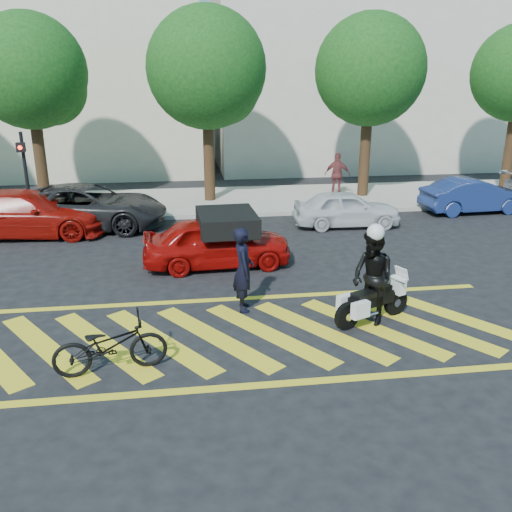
{
  "coord_description": "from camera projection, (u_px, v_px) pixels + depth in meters",
  "views": [
    {
      "loc": [
        -1.14,
        -9.92,
        5.1
      ],
      "look_at": [
        0.51,
        1.92,
        1.05
      ],
      "focal_mm": 38.0,
      "sensor_mm": 36.0,
      "label": 1
    }
  ],
  "objects": [
    {
      "name": "red_convertible",
      "position": [
        217.0,
        242.0,
        14.87
      ],
      "size": [
        4.11,
        1.81,
        1.38
      ],
      "primitive_type": "imported",
      "rotation": [
        0.0,
        0.0,
        1.62
      ],
      "color": "#950906",
      "rests_on": "ground"
    },
    {
      "name": "bicycle",
      "position": [
        110.0,
        345.0,
        9.59
      ],
      "size": [
        2.09,
        1.01,
        1.05
      ],
      "primitive_type": "imported",
      "rotation": [
        0.0,
        0.0,
        1.73
      ],
      "color": "black",
      "rests_on": "ground"
    },
    {
      "name": "tree_center",
      "position": [
        210.0,
        73.0,
        20.78
      ],
      "size": [
        4.6,
        4.6,
        7.56
      ],
      "color": "black",
      "rests_on": "ground"
    },
    {
      "name": "parked_right",
      "position": [
        474.0,
        196.0,
        20.66
      ],
      "size": [
        4.04,
        1.62,
        1.31
      ],
      "primitive_type": "imported",
      "rotation": [
        0.0,
        0.0,
        1.63
      ],
      "color": "navy",
      "rests_on": "ground"
    },
    {
      "name": "parked_left",
      "position": [
        26.0,
        214.0,
        17.65
      ],
      "size": [
        5.23,
        2.34,
        1.49
      ],
      "primitive_type": "imported",
      "rotation": [
        0.0,
        0.0,
        1.52
      ],
      "color": "maroon",
      "rests_on": "ground"
    },
    {
      "name": "police_motorcycle",
      "position": [
        372.0,
        301.0,
        11.55
      ],
      "size": [
        1.86,
        1.08,
        0.87
      ],
      "rotation": [
        0.0,
        0.0,
        0.41
      ],
      "color": "black",
      "rests_on": "ground"
    },
    {
      "name": "building_right",
      "position": [
        360.0,
        65.0,
        30.19
      ],
      "size": [
        16.0,
        8.0,
        11.0
      ],
      "primitive_type": "cube",
      "color": "beige",
      "rests_on": "ground"
    },
    {
      "name": "sidewalk",
      "position": [
        210.0,
        201.0,
        22.32
      ],
      "size": [
        60.0,
        5.0,
        0.15
      ],
      "primitive_type": "cube",
      "color": "#9E998E",
      "rests_on": "ground"
    },
    {
      "name": "crosswalk",
      "position": [
        243.0,
        335.0,
        11.08
      ],
      "size": [
        12.33,
        4.0,
        0.01
      ],
      "color": "gold",
      "rests_on": "ground"
    },
    {
      "name": "officer_bike",
      "position": [
        243.0,
        269.0,
        12.01
      ],
      "size": [
        0.47,
        0.71,
        1.92
      ],
      "primitive_type": "imported",
      "rotation": [
        0.0,
        0.0,
        1.56
      ],
      "color": "black",
      "rests_on": "ground"
    },
    {
      "name": "signal_pole",
      "position": [
        25.0,
        170.0,
        18.76
      ],
      "size": [
        0.28,
        0.43,
        3.2
      ],
      "color": "black",
      "rests_on": "ground"
    },
    {
      "name": "tree_right",
      "position": [
        372.0,
        74.0,
        21.65
      ],
      "size": [
        4.4,
        4.4,
        7.41
      ],
      "color": "black",
      "rests_on": "ground"
    },
    {
      "name": "building_left",
      "position": [
        44.0,
        75.0,
        28.14
      ],
      "size": [
        16.0,
        8.0,
        10.0
      ],
      "primitive_type": "cube",
      "color": "beige",
      "rests_on": "ground"
    },
    {
      "name": "tree_left",
      "position": [
        34.0,
        76.0,
        19.97
      ],
      "size": [
        4.2,
        4.2,
        7.26
      ],
      "color": "black",
      "rests_on": "ground"
    },
    {
      "name": "ground",
      "position": [
        244.0,
        335.0,
        11.09
      ],
      "size": [
        90.0,
        90.0,
        0.0
      ],
      "primitive_type": "plane",
      "color": "black",
      "rests_on": "ground"
    },
    {
      "name": "parked_mid_left",
      "position": [
        87.0,
        207.0,
        18.53
      ],
      "size": [
        5.69,
        3.19,
        1.5
      ],
      "primitive_type": "imported",
      "rotation": [
        0.0,
        0.0,
        1.44
      ],
      "color": "black",
      "rests_on": "ground"
    },
    {
      "name": "parked_mid_right",
      "position": [
        346.0,
        209.0,
        18.79
      ],
      "size": [
        3.74,
        1.63,
        1.25
      ],
      "primitive_type": "imported",
      "rotation": [
        0.0,
        0.0,
        1.53
      ],
      "color": "silver",
      "rests_on": "ground"
    },
    {
      "name": "officer_moto",
      "position": [
        372.0,
        278.0,
        11.38
      ],
      "size": [
        1.09,
        1.2,
        2.02
      ],
      "primitive_type": "imported",
      "rotation": [
        0.0,
        0.0,
        -1.16
      ],
      "color": "black",
      "rests_on": "ground"
    },
    {
      "name": "pedestrian_right",
      "position": [
        337.0,
        175.0,
        22.68
      ],
      "size": [
        1.15,
        0.8,
        1.81
      ],
      "primitive_type": "imported",
      "rotation": [
        0.0,
        0.0,
        2.76
      ],
      "color": "brown",
      "rests_on": "sidewalk"
    }
  ]
}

